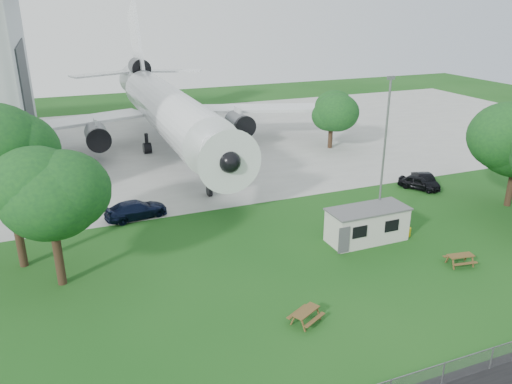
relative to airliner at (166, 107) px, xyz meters
name	(u,v)px	position (x,y,z in m)	size (l,w,h in m)	color
ground	(325,289)	(2.00, -35.86, -5.27)	(160.00, 160.00, 0.00)	#255B1E
concrete_apron	(180,143)	(2.00, 2.14, -5.25)	(120.00, 46.00, 0.03)	#B7B7B2
airliner	(166,107)	(0.00, 0.00, 0.00)	(46.36, 47.73, 17.69)	white
site_cabin	(367,224)	(8.41, -30.82, -3.96)	(6.76, 2.76, 2.62)	beige
picnic_west	(306,322)	(-0.69, -38.48, -5.27)	(1.80, 1.50, 0.76)	brown
picnic_east	(459,265)	(12.24, -36.54, -5.27)	(1.80, 1.50, 0.76)	brown
lamp_mast	(383,158)	(10.20, -29.66, 0.73)	(0.16, 0.16, 12.00)	slate
tree_west_big	(4,158)	(-15.78, -25.41, 2.50)	(7.15, 7.15, 11.37)	#382619
tree_west_small	(48,191)	(-13.40, -28.90, 1.11)	(6.54, 6.54, 9.67)	#382619
tree_far_apron	(332,113)	(18.78, -7.14, -0.84)	(5.61, 5.61, 7.25)	#382619
car_ne_hatch	(419,183)	(19.39, -23.24, -4.62)	(1.54, 3.83, 1.31)	black
car_ne_sedan	(425,181)	(20.35, -23.05, -4.62)	(1.38, 3.96, 1.31)	black
car_apron_van	(136,210)	(-7.22, -20.07, -4.51)	(2.12, 5.21, 1.51)	black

